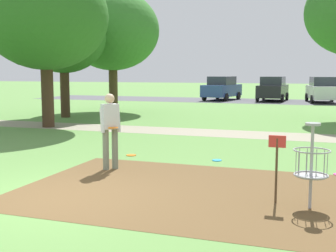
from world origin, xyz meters
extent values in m
plane|color=#5B8942|center=(0.00, 0.00, 0.00)|extent=(160.00, 160.00, 0.00)
cube|color=brown|center=(2.40, 1.23, 0.00)|extent=(6.77, 4.43, 0.01)
cylinder|color=#9E9EA3|center=(4.26, 0.88, 0.68)|extent=(0.05, 0.05, 1.35)
cylinder|color=#9E9EA3|center=(4.26, 0.88, 1.37)|extent=(0.24, 0.24, 0.04)
torus|color=#9E9EA3|center=(4.26, 0.88, 0.95)|extent=(0.58, 0.58, 0.02)
torus|color=#9E9EA3|center=(4.26, 0.88, 0.55)|extent=(0.55, 0.55, 0.03)
cylinder|color=#9E9EA3|center=(4.26, 0.88, 0.53)|extent=(0.48, 0.48, 0.02)
cylinder|color=gray|center=(4.50, 0.88, 0.75)|extent=(0.01, 0.01, 0.40)
cylinder|color=gray|center=(4.46, 1.01, 0.75)|extent=(0.01, 0.01, 0.40)
cylinder|color=gray|center=(4.34, 1.10, 0.75)|extent=(0.01, 0.01, 0.40)
cylinder|color=gray|center=(4.19, 1.10, 0.75)|extent=(0.01, 0.01, 0.40)
cylinder|color=gray|center=(4.07, 1.01, 0.75)|extent=(0.01, 0.01, 0.40)
cylinder|color=gray|center=(4.03, 0.88, 0.75)|extent=(0.01, 0.01, 0.40)
cylinder|color=gray|center=(4.07, 0.74, 0.75)|extent=(0.01, 0.01, 0.40)
cylinder|color=gray|center=(4.19, 0.65, 0.75)|extent=(0.01, 0.01, 0.40)
cylinder|color=gray|center=(4.34, 0.65, 0.75)|extent=(0.01, 0.01, 0.40)
cylinder|color=gray|center=(4.46, 0.74, 0.75)|extent=(0.01, 0.01, 0.40)
cylinder|color=#4C3823|center=(3.71, 0.98, 0.55)|extent=(0.04, 0.04, 1.10)
cube|color=red|center=(3.71, 0.98, 1.05)|extent=(0.28, 0.03, 0.20)
cylinder|color=slate|center=(0.01, 2.50, 0.46)|extent=(0.14, 0.14, 0.92)
cylinder|color=slate|center=(-0.14, 2.34, 0.46)|extent=(0.14, 0.14, 0.92)
cube|color=silver|center=(-0.06, 2.42, 1.20)|extent=(0.40, 0.42, 0.56)
sphere|color=beige|center=(-0.06, 2.42, 1.60)|extent=(0.22, 0.22, 0.22)
cylinder|color=silver|center=(0.08, 2.55, 1.12)|extent=(0.18, 0.18, 0.55)
cylinder|color=silver|center=(-0.17, 2.26, 1.12)|extent=(0.18, 0.18, 0.55)
cylinder|color=orange|center=(0.07, 2.30, 0.97)|extent=(0.22, 0.22, 0.02)
cylinder|color=#1E93DB|center=(2.00, 4.15, 0.01)|extent=(0.23, 0.23, 0.02)
cylinder|color=orange|center=(-0.29, 4.07, 0.01)|extent=(0.26, 0.26, 0.02)
cylinder|color=#422D1E|center=(-7.30, 12.08, 1.17)|extent=(0.44, 0.44, 2.34)
ellipsoid|color=#2D6623|center=(-7.30, 12.08, 3.85)|extent=(4.04, 4.04, 3.43)
cylinder|color=#422D1E|center=(-5.85, 8.52, 1.25)|extent=(0.48, 0.48, 2.51)
ellipsoid|color=#2D6623|center=(-5.85, 8.52, 4.35)|extent=(4.91, 4.91, 4.17)
cylinder|color=#4C3823|center=(-6.48, 15.67, 1.26)|extent=(0.48, 0.48, 2.53)
ellipsoid|color=#38752D|center=(-6.48, 15.67, 4.45)|extent=(5.12, 5.12, 4.35)
cube|color=#4C4C51|center=(0.00, 27.09, 0.00)|extent=(36.00, 6.00, 0.01)
cube|color=#2D4784|center=(-2.91, 27.52, 0.75)|extent=(2.52, 4.45, 0.90)
cube|color=#2D333D|center=(-2.91, 27.52, 1.52)|extent=(1.95, 2.43, 0.64)
cylinder|color=black|center=(-3.56, 28.96, 0.30)|extent=(0.28, 0.62, 0.60)
cylinder|color=black|center=(-1.79, 28.64, 0.30)|extent=(0.28, 0.62, 0.60)
cylinder|color=black|center=(-4.03, 26.40, 0.30)|extent=(0.28, 0.62, 0.60)
cylinder|color=black|center=(-2.25, 26.07, 0.30)|extent=(0.28, 0.62, 0.60)
cube|color=black|center=(0.98, 27.69, 0.75)|extent=(2.03, 4.29, 0.90)
cube|color=#2D333D|center=(0.98, 27.69, 1.52)|extent=(1.70, 2.27, 0.64)
cylinder|color=black|center=(0.15, 29.04, 0.30)|extent=(0.21, 0.61, 0.60)
cylinder|color=black|center=(1.95, 28.94, 0.30)|extent=(0.21, 0.61, 0.60)
cylinder|color=black|center=(0.01, 26.44, 0.30)|extent=(0.21, 0.61, 0.60)
cylinder|color=black|center=(1.80, 26.34, 0.30)|extent=(0.21, 0.61, 0.60)
cube|color=silver|center=(4.54, 27.01, 0.75)|extent=(2.47, 4.44, 0.90)
cube|color=#2D333D|center=(4.54, 27.01, 1.52)|extent=(1.92, 2.42, 0.64)
cylinder|color=black|center=(3.44, 28.14, 0.30)|extent=(0.28, 0.62, 0.60)
cylinder|color=black|center=(5.22, 28.44, 0.30)|extent=(0.28, 0.62, 0.60)
cylinder|color=black|center=(3.87, 25.58, 0.30)|extent=(0.28, 0.62, 0.60)
cube|color=gray|center=(0.00, 9.00, 0.00)|extent=(40.00, 1.95, 0.00)
camera|label=1|loc=(4.34, -6.36, 2.19)|focal=46.93mm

